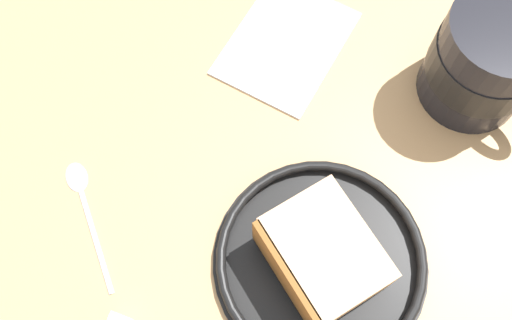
{
  "coord_description": "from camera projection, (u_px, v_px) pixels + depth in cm",
  "views": [
    {
      "loc": [
        -16.66,
        -0.32,
        50.47
      ],
      "look_at": [
        1.31,
        5.02,
        3.0
      ],
      "focal_mm": 40.77,
      "sensor_mm": 36.0,
      "label": 1
    }
  ],
  "objects": [
    {
      "name": "teaspoon",
      "position": [
        79.0,
        196.0,
        0.53
      ],
      "size": [
        10.94,
        8.99,
        0.8
      ],
      "color": "silver",
      "rests_on": "ground_plane"
    },
    {
      "name": "folded_napkin",
      "position": [
        283.0,
        42.0,
        0.59
      ],
      "size": [
        15.75,
        13.11,
        0.6
      ],
      "primitive_type": "cube",
      "rotation": [
        0.0,
        0.0,
        -0.22
      ],
      "color": "white",
      "rests_on": "ground_plane"
    },
    {
      "name": "tea_mug",
      "position": [
        484.0,
        60.0,
        0.52
      ],
      "size": [
        10.1,
        11.91,
        10.57
      ],
      "color": "black",
      "rests_on": "ground_plane"
    },
    {
      "name": "small_plate",
      "position": [
        317.0,
        259.0,
        0.5
      ],
      "size": [
        18.74,
        18.74,
        1.62
      ],
      "color": "black",
      "rests_on": "ground_plane"
    },
    {
      "name": "ground_plane",
      "position": [
        303.0,
        205.0,
        0.54
      ],
      "size": [
        137.79,
        137.79,
        3.4
      ],
      "primitive_type": "cube",
      "color": "tan"
    },
    {
      "name": "cake_slice",
      "position": [
        318.0,
        254.0,
        0.47
      ],
      "size": [
        12.22,
        12.35,
        5.35
      ],
      "color": "brown",
      "rests_on": "small_plate"
    }
  ]
}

